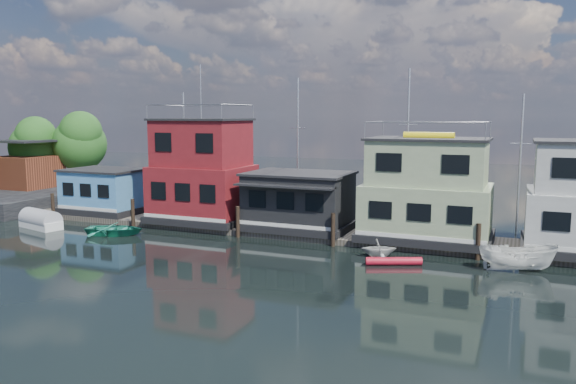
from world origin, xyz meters
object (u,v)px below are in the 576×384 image
at_px(houseboat_red, 202,173).
at_px(dinghy_teal, 115,229).
at_px(houseboat_dark, 299,201).
at_px(tarp_runabout, 41,221).
at_px(red_kayak, 394,261).
at_px(houseboat_green, 427,192).
at_px(houseboat_blue, 105,191).
at_px(motorboat, 518,257).
at_px(dinghy_white, 379,248).

bearing_deg(houseboat_red, dinghy_teal, -125.88).
bearing_deg(houseboat_dark, dinghy_teal, -155.35).
xyz_separation_m(tarp_runabout, red_kayak, (26.96, -0.14, -0.34)).
bearing_deg(houseboat_red, red_kayak, -20.01).
bearing_deg(houseboat_green, houseboat_blue, -180.00).
bearing_deg(houseboat_red, houseboat_blue, -180.00).
bearing_deg(motorboat, houseboat_dark, 61.59).
distance_m(houseboat_blue, houseboat_red, 9.69).
bearing_deg(tarp_runabout, houseboat_blue, 91.90).
height_order(motorboat, dinghy_white, motorboat).
bearing_deg(houseboat_green, houseboat_red, -180.00).
distance_m(motorboat, red_kayak, 6.69).
bearing_deg(tarp_runabout, dinghy_white, 17.45).
height_order(dinghy_teal, red_kayak, dinghy_teal).
distance_m(houseboat_dark, tarp_runabout, 19.73).
height_order(tarp_runabout, dinghy_white, tarp_runabout).
bearing_deg(tarp_runabout, motorboat, 16.51).
relative_size(motorboat, red_kayak, 1.29).
bearing_deg(dinghy_teal, houseboat_green, -92.65).
distance_m(houseboat_blue, houseboat_green, 26.53).
height_order(houseboat_dark, red_kayak, houseboat_dark).
bearing_deg(tarp_runabout, houseboat_red, 42.57).
xyz_separation_m(houseboat_red, red_kayak, (16.18, -5.89, -3.87)).
height_order(dinghy_white, dinghy_teal, dinghy_white).
relative_size(houseboat_dark, motorboat, 1.79).
xyz_separation_m(motorboat, tarp_runabout, (-33.50, -1.17, -0.22)).
height_order(tarp_runabout, dinghy_teal, tarp_runabout).
bearing_deg(dinghy_teal, tarp_runabout, 74.51).
xyz_separation_m(houseboat_blue, tarp_runabout, (-1.29, -5.75, -1.63)).
xyz_separation_m(houseboat_blue, motorboat, (32.21, -4.58, -1.41)).
xyz_separation_m(dinghy_teal, red_kayak, (20.17, -0.37, -0.19)).
distance_m(houseboat_red, dinghy_white, 15.98).
bearing_deg(motorboat, dinghy_white, 77.68).
xyz_separation_m(tarp_runabout, dinghy_teal, (6.79, 0.23, -0.16)).
xyz_separation_m(houseboat_green, dinghy_teal, (-21.00, -5.53, -3.13)).
bearing_deg(red_kayak, houseboat_dark, 121.25).
bearing_deg(houseboat_blue, houseboat_dark, -0.06).
bearing_deg(motorboat, tarp_runabout, 80.80).
bearing_deg(dinghy_white, red_kayak, -164.55).
relative_size(motorboat, dinghy_white, 1.92).
bearing_deg(houseboat_dark, red_kayak, -35.69).
relative_size(tarp_runabout, dinghy_teal, 1.00).
relative_size(tarp_runabout, red_kayak, 1.27).
bearing_deg(houseboat_green, dinghy_white, -114.99).
bearing_deg(houseboat_blue, dinghy_white, -10.26).
relative_size(houseboat_red, houseboat_green, 1.41).
height_order(houseboat_green, dinghy_white, houseboat_green).
distance_m(dinghy_teal, red_kayak, 20.18).
bearing_deg(houseboat_red, motorboat, -11.39).
bearing_deg(houseboat_green, tarp_runabout, -168.31).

